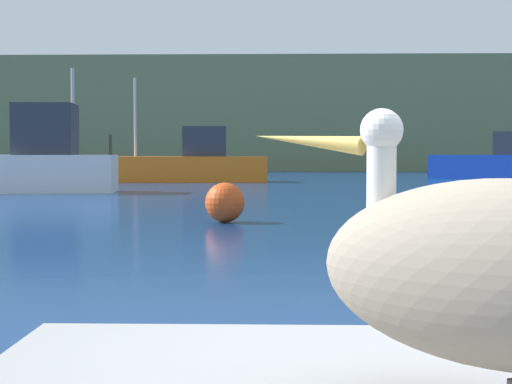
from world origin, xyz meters
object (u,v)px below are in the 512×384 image
(fishing_boat_blue, at_px, (508,161))
(fishing_boat_orange, at_px, (188,164))
(fishing_boat_white, at_px, (19,163))
(mooring_buoy, at_px, (225,202))
(pelican, at_px, (504,272))

(fishing_boat_blue, bearing_deg, fishing_boat_orange, -144.14)
(fishing_boat_white, relative_size, fishing_boat_blue, 0.93)
(fishing_boat_white, bearing_deg, mooring_buoy, -62.30)
(pelican, height_order, fishing_boat_blue, fishing_boat_blue)
(fishing_boat_blue, xyz_separation_m, mooring_buoy, (-12.99, -27.66, -0.55))
(pelican, bearing_deg, fishing_boat_blue, -70.52)
(fishing_boat_white, xyz_separation_m, mooring_buoy, (7.90, -12.17, -0.62))
(fishing_boat_white, height_order, fishing_boat_orange, fishing_boat_orange)
(fishing_boat_orange, height_order, mooring_buoy, fishing_boat_orange)
(fishing_boat_blue, distance_m, fishing_boat_orange, 17.01)
(fishing_boat_white, relative_size, fishing_boat_orange, 0.94)
(mooring_buoy, bearing_deg, fishing_boat_orange, 98.16)
(mooring_buoy, bearing_deg, fishing_boat_white, 123.00)
(fishing_boat_blue, relative_size, mooring_buoy, 9.93)
(fishing_boat_blue, bearing_deg, pelican, -86.86)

